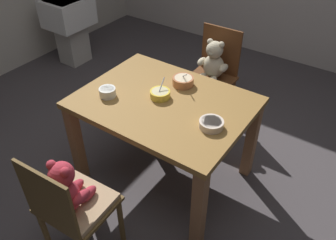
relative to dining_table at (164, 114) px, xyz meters
name	(u,v)px	position (x,y,z in m)	size (l,w,h in m)	color
ground_plane	(165,175)	(0.00, 0.00, -0.64)	(5.20, 5.20, 0.04)	#454042
dining_table	(164,114)	(0.00, 0.00, 0.00)	(1.19, 0.90, 0.74)	olive
teddy_chair_far_center	(213,68)	(-0.09, 0.90, -0.07)	(0.42, 0.42, 0.89)	brown
teddy_chair_near_front	(70,198)	(-0.04, -0.88, -0.08)	(0.44, 0.40, 0.87)	brown
porridge_bowl_cream_near_right	(211,124)	(0.41, -0.07, 0.14)	(0.16, 0.16, 0.05)	beige
porridge_bowl_yellow_center	(160,94)	(-0.04, 0.02, 0.15)	(0.14, 0.15, 0.12)	yellow
porridge_bowl_white_near_left	(107,92)	(-0.36, -0.18, 0.15)	(0.12, 0.12, 0.06)	white
porridge_bowl_terracotta_far_center	(183,81)	(0.00, 0.25, 0.15)	(0.16, 0.16, 0.14)	#B97149
sink_basin	(69,22)	(-2.05, 0.96, -0.11)	(0.44, 0.50, 0.79)	#B7B2A8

